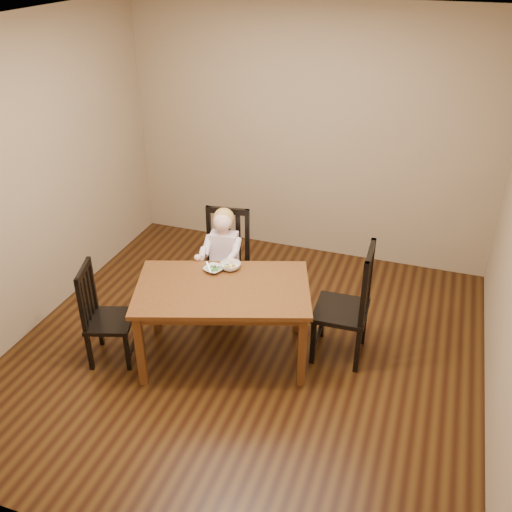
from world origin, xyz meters
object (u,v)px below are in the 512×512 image
(chair_right, at_px, (348,306))
(bowl_peas, at_px, (214,269))
(dining_table, at_px, (223,295))
(chair_left, at_px, (104,316))
(toddler, at_px, (224,252))
(bowl_veg, at_px, (230,266))
(chair_child, at_px, (226,263))

(chair_right, relative_size, bowl_peas, 6.73)
(bowl_peas, bearing_deg, chair_right, 7.59)
(dining_table, bearing_deg, chair_left, -159.99)
(chair_left, relative_size, toddler, 1.56)
(chair_right, height_order, toddler, chair_right)
(toddler, bearing_deg, bowl_veg, 112.19)
(bowl_peas, relative_size, bowl_veg, 0.89)
(chair_right, height_order, bowl_veg, chair_right)
(chair_left, xyz_separation_m, chair_right, (1.92, 0.70, 0.08))
(toddler, distance_m, bowl_veg, 0.44)
(chair_left, xyz_separation_m, bowl_veg, (0.90, 0.63, 0.31))
(chair_left, relative_size, bowl_peas, 5.70)
(dining_table, bearing_deg, toddler, 111.16)
(toddler, height_order, bowl_veg, toddler)
(chair_right, bearing_deg, toddler, 74.15)
(dining_table, height_order, chair_child, chair_child)
(toddler, xyz_separation_m, bowl_peas, (0.10, -0.46, 0.10))
(toddler, bearing_deg, bowl_peas, 94.16)
(chair_left, bearing_deg, dining_table, 91.99)
(chair_left, relative_size, bowl_veg, 5.06)
(chair_right, distance_m, toddler, 1.28)
(chair_right, relative_size, toddler, 1.85)
(chair_right, height_order, bowl_peas, chair_right)
(bowl_peas, bearing_deg, bowl_veg, 35.67)
(chair_child, xyz_separation_m, toddler, (0.01, -0.05, 0.15))
(chair_child, bearing_deg, chair_right, 156.42)
(dining_table, xyz_separation_m, chair_left, (-0.94, -0.34, -0.19))
(dining_table, xyz_separation_m, bowl_veg, (-0.04, 0.29, 0.11))
(toddler, bearing_deg, chair_right, 158.51)
(bowl_veg, bearing_deg, chair_child, 117.41)
(chair_left, distance_m, bowl_peas, 1.00)
(chair_left, height_order, chair_right, chair_right)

